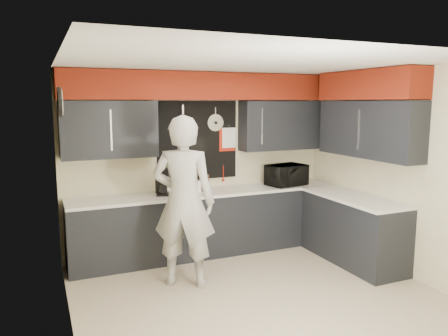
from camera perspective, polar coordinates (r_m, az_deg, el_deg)
name	(u,v)px	position (r m, az deg, el deg)	size (l,w,h in m)	color
ground	(254,292)	(5.28, 3.88, -15.83)	(4.00, 4.00, 0.00)	#B4AA8C
back_wall_assembly	(204,114)	(6.27, -2.59, 7.05)	(4.00, 0.36, 2.60)	#F0EEBA
right_wall_assembly	(371,120)	(6.09, 18.70, 5.92)	(0.36, 3.50, 2.60)	#F0EEBA
left_wall_assembly	(65,193)	(4.37, -20.03, -3.09)	(0.05, 3.50, 2.60)	#F0EEBA
base_cabinets	(248,224)	(6.27, 3.19, -7.34)	(3.95, 2.20, 0.92)	black
microwave	(286,175)	(6.71, 8.16, -0.92)	(0.57, 0.39, 0.32)	black
knife_block	(204,183)	(6.26, -2.63, -1.91)	(0.11, 0.11, 0.24)	#371911
utensil_crock	(197,186)	(6.21, -3.49, -2.37)	(0.12, 0.12, 0.16)	white
coffee_maker	(162,184)	(6.03, -8.07, -2.04)	(0.22, 0.25, 0.30)	black
person	(184,202)	(5.17, -5.27, -4.41)	(0.74, 0.49, 2.04)	#B8B8B6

